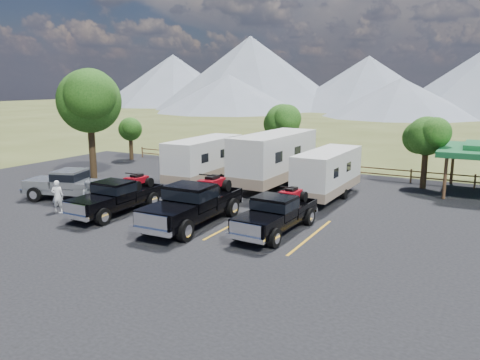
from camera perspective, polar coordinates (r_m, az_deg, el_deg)
The scene contains 18 objects.
ground at distance 21.02m, azimuth -11.01°, elevation -7.44°, with size 320.00×320.00×0.00m, color #454C20.
asphalt_lot at distance 23.27m, azimuth -6.30°, elevation -5.35°, with size 44.00×34.00×0.04m, color black.
stall_lines at distance 24.06m, azimuth -4.94°, elevation -4.69°, with size 12.12×5.50×0.01m.
tree_big_nw at distance 35.10m, azimuth -17.93°, elevation 9.14°, with size 5.54×5.18×7.84m.
tree_ne_a at distance 32.61m, azimuth 21.77°, elevation 4.99°, with size 3.11×2.92×4.76m.
tree_north at distance 37.42m, azimuth 5.17°, elevation 7.07°, with size 3.46×3.24×5.25m.
tree_nw_small at distance 43.43m, azimuth -13.24°, elevation 6.04°, with size 2.59×2.43×3.85m.
rail_fence at distance 35.93m, azimuth 10.65°, elevation 1.53°, with size 36.12×0.12×1.00m.
mountain_range at distance 122.89m, azimuth 19.45°, elevation 11.51°, with size 209.00×71.00×20.00m.
rig_left at distance 25.58m, azimuth -14.72°, elevation -1.86°, with size 2.09×5.90×1.97m.
rig_center at distance 22.83m, azimuth -5.68°, elevation -2.78°, with size 2.54×6.83×2.26m.
rig_right at distance 21.70m, azimuth 4.51°, elevation -3.96°, with size 2.24×5.87×1.93m.
trailer_left at distance 32.36m, azimuth -4.41°, elevation 2.47°, with size 2.53×8.87×3.08m.
trailer_center at distance 31.08m, azimuth 4.17°, elevation 2.56°, with size 2.87×10.23×3.56m.
trailer_right at distance 28.34m, azimuth 10.62°, elevation 0.77°, with size 2.29×8.27×2.88m.
pickup_silver at distance 29.33m, azimuth -19.70°, elevation -0.50°, with size 6.24×3.60×1.78m.
person_a at distance 26.90m, azimuth -21.36°, elevation -1.83°, with size 0.63×0.41×1.72m, color white.
person_b at distance 26.23m, azimuth -17.90°, elevation -1.94°, with size 0.83×0.64×1.70m, color gray.
Camera 1 is at (12.83, -15.19, 6.80)m, focal length 35.00 mm.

